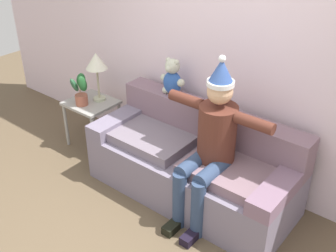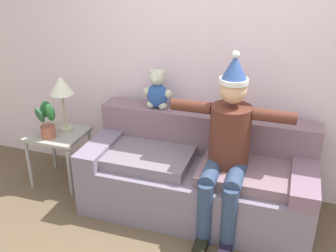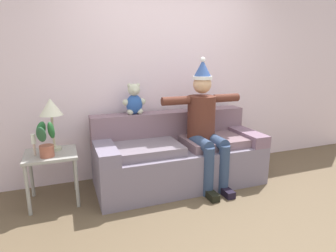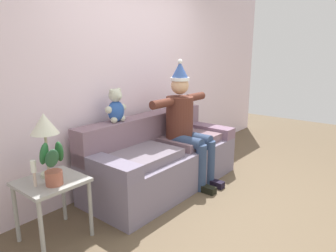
{
  "view_description": "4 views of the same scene",
  "coord_description": "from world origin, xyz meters",
  "px_view_note": "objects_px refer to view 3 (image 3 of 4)",
  "views": [
    {
      "loc": [
        1.9,
        -1.74,
        2.72
      ],
      "look_at": [
        -0.15,
        0.81,
        0.82
      ],
      "focal_mm": 44.75,
      "sensor_mm": 36.0,
      "label": 1
    },
    {
      "loc": [
        0.69,
        -1.95,
        2.26
      ],
      "look_at": [
        -0.22,
        0.83,
        0.91
      ],
      "focal_mm": 41.45,
      "sensor_mm": 36.0,
      "label": 2
    },
    {
      "loc": [
        -1.3,
        -2.04,
        1.55
      ],
      "look_at": [
        -0.18,
        0.93,
        0.77
      ],
      "focal_mm": 30.1,
      "sensor_mm": 36.0,
      "label": 3
    },
    {
      "loc": [
        -2.72,
        -1.27,
        1.63
      ],
      "look_at": [
        -0.1,
        0.86,
        0.81
      ],
      "focal_mm": 32.59,
      "sensor_mm": 36.0,
      "label": 4
    }
  ],
  "objects_px": {
    "candle_tall": "(34,142)",
    "teddy_bear": "(134,100)",
    "couch": "(178,156)",
    "potted_plant": "(45,140)",
    "person_seated": "(205,122)",
    "side_table": "(51,161)",
    "table_lamp": "(51,110)"
  },
  "relations": [
    {
      "from": "potted_plant",
      "to": "side_table",
      "type": "bearing_deg",
      "value": 75.32
    },
    {
      "from": "couch",
      "to": "teddy_bear",
      "type": "distance_m",
      "value": 0.88
    },
    {
      "from": "person_seated",
      "to": "potted_plant",
      "type": "bearing_deg",
      "value": 178.04
    },
    {
      "from": "couch",
      "to": "side_table",
      "type": "distance_m",
      "value": 1.47
    },
    {
      "from": "teddy_bear",
      "to": "side_table",
      "type": "height_order",
      "value": "teddy_bear"
    },
    {
      "from": "couch",
      "to": "candle_tall",
      "type": "relative_size",
      "value": 9.06
    },
    {
      "from": "teddy_bear",
      "to": "potted_plant",
      "type": "height_order",
      "value": "teddy_bear"
    },
    {
      "from": "teddy_bear",
      "to": "potted_plant",
      "type": "distance_m",
      "value": 1.12
    },
    {
      "from": "side_table",
      "to": "table_lamp",
      "type": "xyz_separation_m",
      "value": [
        0.04,
        0.1,
        0.54
      ]
    },
    {
      "from": "table_lamp",
      "to": "potted_plant",
      "type": "height_order",
      "value": "table_lamp"
    },
    {
      "from": "person_seated",
      "to": "table_lamp",
      "type": "bearing_deg",
      "value": 171.07
    },
    {
      "from": "potted_plant",
      "to": "candle_tall",
      "type": "relative_size",
      "value": 1.66
    },
    {
      "from": "couch",
      "to": "side_table",
      "type": "relative_size",
      "value": 3.65
    },
    {
      "from": "candle_tall",
      "to": "teddy_bear",
      "type": "bearing_deg",
      "value": 13.43
    },
    {
      "from": "side_table",
      "to": "candle_tall",
      "type": "bearing_deg",
      "value": -172.26
    },
    {
      "from": "couch",
      "to": "teddy_bear",
      "type": "xyz_separation_m",
      "value": [
        -0.48,
        0.26,
        0.69
      ]
    },
    {
      "from": "person_seated",
      "to": "side_table",
      "type": "bearing_deg",
      "value": 174.44
    },
    {
      "from": "table_lamp",
      "to": "side_table",
      "type": "bearing_deg",
      "value": -113.59
    },
    {
      "from": "person_seated",
      "to": "candle_tall",
      "type": "relative_size",
      "value": 6.86
    },
    {
      "from": "couch",
      "to": "potted_plant",
      "type": "distance_m",
      "value": 1.55
    },
    {
      "from": "teddy_bear",
      "to": "side_table",
      "type": "distance_m",
      "value": 1.16
    },
    {
      "from": "potted_plant",
      "to": "candle_tall",
      "type": "distance_m",
      "value": 0.15
    },
    {
      "from": "table_lamp",
      "to": "potted_plant",
      "type": "relative_size",
      "value": 1.51
    },
    {
      "from": "person_seated",
      "to": "potted_plant",
      "type": "distance_m",
      "value": 1.77
    },
    {
      "from": "couch",
      "to": "potted_plant",
      "type": "xyz_separation_m",
      "value": [
        -1.49,
        -0.1,
        0.39
      ]
    },
    {
      "from": "candle_tall",
      "to": "couch",
      "type": "bearing_deg",
      "value": 0.48
    },
    {
      "from": "potted_plant",
      "to": "couch",
      "type": "bearing_deg",
      "value": 3.93
    },
    {
      "from": "person_seated",
      "to": "table_lamp",
      "type": "distance_m",
      "value": 1.73
    },
    {
      "from": "person_seated",
      "to": "side_table",
      "type": "distance_m",
      "value": 1.78
    },
    {
      "from": "couch",
      "to": "potted_plant",
      "type": "relative_size",
      "value": 5.44
    },
    {
      "from": "person_seated",
      "to": "candle_tall",
      "type": "bearing_deg",
      "value": 175.47
    },
    {
      "from": "person_seated",
      "to": "teddy_bear",
      "type": "height_order",
      "value": "person_seated"
    }
  ]
}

